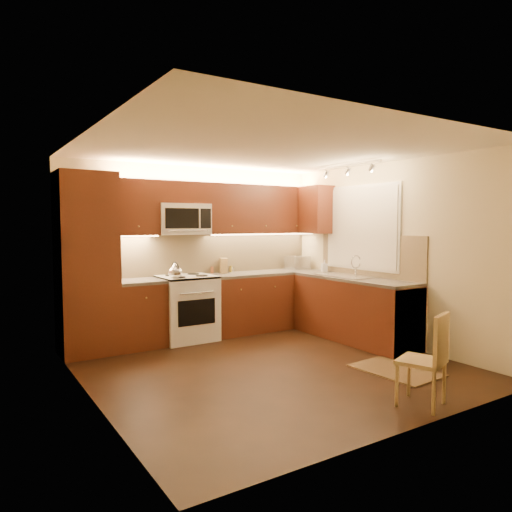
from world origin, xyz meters
TOP-DOWN VIEW (x-y plane):
  - floor at (0.00, 0.00)m, footprint 4.00×4.00m
  - ceiling at (0.00, 0.00)m, footprint 4.00×4.00m
  - wall_back at (0.00, 2.00)m, footprint 4.00×0.01m
  - wall_front at (0.00, -2.00)m, footprint 4.00×0.01m
  - wall_left at (-2.00, 0.00)m, footprint 0.01×4.00m
  - wall_right at (2.00, 0.00)m, footprint 0.01×4.00m
  - pantry at (-1.65, 1.70)m, footprint 0.70×0.60m
  - base_cab_back_left at (-0.99, 1.70)m, footprint 0.62×0.60m
  - counter_back_left at (-0.99, 1.70)m, footprint 0.62×0.60m
  - base_cab_back_right at (1.04, 1.70)m, footprint 1.92×0.60m
  - counter_back_right at (1.04, 1.70)m, footprint 1.92×0.60m
  - base_cab_right at (1.70, 0.40)m, footprint 0.60×2.00m
  - counter_right at (1.70, 0.40)m, footprint 0.60×2.00m
  - dishwasher at (1.70, -0.30)m, footprint 0.58×0.60m
  - backsplash_back at (0.35, 1.99)m, footprint 3.30×0.02m
  - backsplash_right at (1.99, 0.40)m, footprint 0.02×2.00m
  - upper_cab_back_left at (-0.99, 1.82)m, footprint 0.62×0.35m
  - upper_cab_back_right at (1.04, 1.82)m, footprint 1.92×0.35m
  - upper_cab_bridge at (-0.30, 1.82)m, footprint 0.76×0.35m
  - upper_cab_right_corner at (1.82, 1.40)m, footprint 0.35×0.50m
  - stove at (-0.30, 1.68)m, footprint 0.76×0.65m
  - microwave at (-0.30, 1.81)m, footprint 0.76×0.38m
  - window_frame at (1.99, 0.55)m, footprint 0.03×1.44m
  - window_blinds at (1.97, 0.55)m, footprint 0.02×1.36m
  - sink at (1.70, 0.55)m, footprint 0.52×0.86m
  - faucet at (1.88, 0.55)m, footprint 0.20×0.04m
  - track_light_bar at (1.55, 0.40)m, footprint 0.04×1.20m
  - kettle at (-0.56, 1.46)m, footprint 0.23×0.23m
  - toaster_oven at (1.74, 1.77)m, footprint 0.38×0.29m
  - knife_block at (0.41, 1.88)m, footprint 0.16×0.19m
  - spice_jar_a at (0.38, 1.90)m, footprint 0.05×0.05m
  - spice_jar_b at (0.24, 1.94)m, footprint 0.06×0.06m
  - spice_jar_c at (0.60, 1.94)m, footprint 0.05×0.05m
  - spice_jar_d at (0.57, 1.94)m, footprint 0.05×0.05m
  - soap_bottle at (1.87, 1.24)m, footprint 0.10×0.11m
  - rug at (1.10, -0.90)m, footprint 0.68×0.97m
  - dining_chair at (0.50, -1.70)m, footprint 0.49×0.49m

SIDE VIEW (x-z plane):
  - floor at x=0.00m, z-range -0.01..0.01m
  - rug at x=1.10m, z-range 0.00..0.01m
  - base_cab_back_left at x=-0.99m, z-range 0.00..0.86m
  - base_cab_back_right at x=1.04m, z-range 0.00..0.86m
  - base_cab_right at x=1.70m, z-range 0.00..0.86m
  - dishwasher at x=1.70m, z-range 0.01..0.85m
  - dining_chair at x=0.50m, z-range 0.00..0.86m
  - stove at x=-0.30m, z-range 0.00..0.92m
  - counter_back_left at x=-0.99m, z-range 0.86..0.90m
  - counter_back_right at x=1.04m, z-range 0.86..0.90m
  - counter_right at x=1.70m, z-range 0.86..0.90m
  - spice_jar_c at x=0.60m, z-range 0.90..0.99m
  - spice_jar_a at x=0.38m, z-range 0.90..0.99m
  - spice_jar_b at x=0.24m, z-range 0.90..1.00m
  - spice_jar_d at x=0.57m, z-range 0.90..1.00m
  - sink at x=1.70m, z-range 0.90..1.05m
  - soap_bottle at x=1.87m, z-range 0.90..1.08m
  - toaster_oven at x=1.74m, z-range 0.90..1.11m
  - knife_block at x=0.41m, z-range 0.90..1.13m
  - kettle at x=-0.56m, z-range 0.92..1.14m
  - faucet at x=1.88m, z-range 0.90..1.20m
  - pantry at x=-1.65m, z-range 0.00..2.30m
  - backsplash_back at x=0.35m, z-range 0.90..1.50m
  - backsplash_right at x=1.99m, z-range 0.90..1.50m
  - wall_back at x=0.00m, z-range 0.00..2.50m
  - wall_front at x=0.00m, z-range 0.00..2.50m
  - wall_left at x=-2.00m, z-range 0.00..2.50m
  - wall_right at x=2.00m, z-range 0.00..2.50m
  - window_frame at x=1.99m, z-range 0.98..2.22m
  - window_blinds at x=1.97m, z-range 1.02..2.18m
  - microwave at x=-0.30m, z-range 1.50..1.94m
  - upper_cab_back_left at x=-0.99m, z-range 1.50..2.25m
  - upper_cab_back_right at x=1.04m, z-range 1.50..2.25m
  - upper_cab_right_corner at x=1.82m, z-range 1.50..2.25m
  - upper_cab_bridge at x=-0.30m, z-range 1.94..2.25m
  - track_light_bar at x=1.55m, z-range 2.44..2.48m
  - ceiling at x=0.00m, z-range 2.50..2.50m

